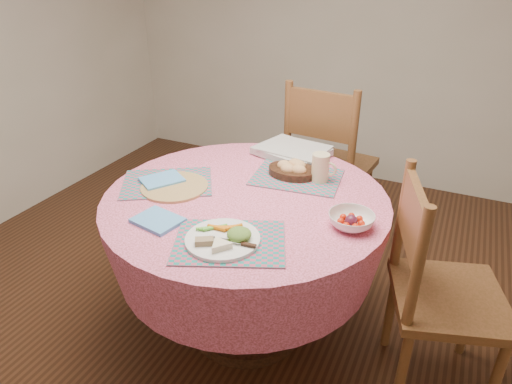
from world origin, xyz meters
TOP-DOWN VIEW (x-y plane):
  - ground at (0.00, 0.00)m, footprint 4.00×4.00m
  - dining_table at (0.00, 0.00)m, footprint 1.24×1.24m
  - chair_right at (0.82, 0.04)m, footprint 0.54×0.56m
  - chair_back at (0.09, 0.95)m, footprint 0.53×0.51m
  - placemat_front at (0.11, -0.35)m, footprint 0.49×0.43m
  - placemat_left at (-0.38, -0.04)m, footprint 0.50×0.46m
  - placemat_back at (0.14, 0.26)m, footprint 0.43×0.34m
  - wicker_trivet at (-0.32, -0.07)m, footprint 0.30×0.30m
  - napkin_near at (-0.22, -0.34)m, footprint 0.20×0.17m
  - napkin_far at (-0.40, -0.05)m, footprint 0.22×0.23m
  - dinner_plate at (0.09, -0.36)m, footprint 0.27×0.27m
  - bread_bowl at (0.11, 0.27)m, footprint 0.23×0.23m
  - latte_mug at (0.25, 0.27)m, footprint 0.12×0.08m
  - fruit_bowl at (0.48, -0.05)m, footprint 0.21×0.21m
  - newspaper_stack at (0.02, 0.50)m, footprint 0.40×0.36m

SIDE VIEW (x-z plane):
  - ground at x=0.00m, z-range 0.00..0.00m
  - chair_right at x=0.82m, z-range 0.02..0.99m
  - chair_back at x=0.09m, z-range 0.02..1.08m
  - dining_table at x=0.00m, z-range 0.18..0.93m
  - placemat_front at x=0.11m, z-range 0.75..0.76m
  - placemat_left at x=-0.38m, z-range 0.75..0.76m
  - placemat_back at x=0.14m, z-range 0.75..0.76m
  - wicker_trivet at x=-0.32m, z-range 0.75..0.76m
  - napkin_near at x=-0.22m, z-range 0.75..0.76m
  - napkin_far at x=-0.40m, z-range 0.76..0.77m
  - dinner_plate at x=0.09m, z-range 0.75..0.80m
  - newspaper_stack at x=0.02m, z-range 0.76..0.80m
  - fruit_bowl at x=0.48m, z-range 0.75..0.80m
  - bread_bowl at x=0.11m, z-range 0.75..0.83m
  - latte_mug at x=0.25m, z-range 0.76..0.89m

